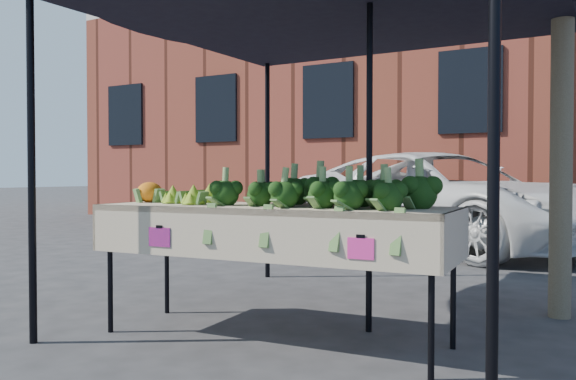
% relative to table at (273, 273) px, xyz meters
% --- Properties ---
extents(ground, '(90.00, 90.00, 0.00)m').
position_rel_table_xyz_m(ground, '(-0.09, 0.14, -0.45)').
color(ground, '#2A2A2D').
extents(table, '(2.45, 0.98, 0.90)m').
position_rel_table_xyz_m(table, '(0.00, 0.00, 0.00)').
color(table, '#C6B292').
rests_on(table, ground).
extents(canopy, '(3.16, 3.16, 2.74)m').
position_rel_table_xyz_m(canopy, '(0.12, 0.60, 0.92)').
color(canopy, black).
rests_on(canopy, ground).
extents(broccoli_heap, '(1.47, 0.57, 0.26)m').
position_rel_table_xyz_m(broccoli_heap, '(0.32, 0.03, 0.58)').
color(broccoli_heap, black).
rests_on(broccoli_heap, table).
extents(romanesco_cluster, '(0.43, 0.47, 0.20)m').
position_rel_table_xyz_m(romanesco_cluster, '(-0.67, -0.01, 0.55)').
color(romanesco_cluster, '#89B928').
rests_on(romanesco_cluster, table).
extents(cauliflower_pair, '(0.20, 0.20, 0.18)m').
position_rel_table_xyz_m(cauliflower_pair, '(-1.05, -0.05, 0.54)').
color(cauliflower_pair, orange).
rests_on(cauliflower_pair, table).
extents(vehicle, '(2.31, 2.80, 5.24)m').
position_rel_table_xyz_m(vehicle, '(-0.43, 5.54, 2.17)').
color(vehicle, white).
rests_on(vehicle, ground).
extents(street_tree, '(2.44, 2.44, 4.81)m').
position_rel_table_xyz_m(street_tree, '(1.59, 1.65, 1.96)').
color(street_tree, '#1E4C14').
rests_on(street_tree, ground).
extents(building_left, '(12.00, 8.00, 9.00)m').
position_rel_table_xyz_m(building_left, '(-5.09, 12.14, 4.05)').
color(building_left, brown).
rests_on(building_left, ground).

